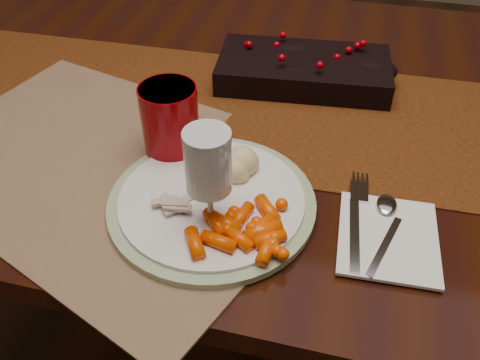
% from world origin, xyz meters
% --- Properties ---
extents(floor, '(5.00, 5.00, 0.00)m').
position_xyz_m(floor, '(0.00, 0.00, 0.00)').
color(floor, black).
rests_on(floor, ground).
extents(dining_table, '(1.80, 1.00, 0.75)m').
position_xyz_m(dining_table, '(0.00, 0.00, 0.38)').
color(dining_table, black).
rests_on(dining_table, floor).
extents(table_runner, '(1.84, 0.42, 0.00)m').
position_xyz_m(table_runner, '(-0.05, -0.05, 0.75)').
color(table_runner, '#4D2B05').
rests_on(table_runner, dining_table).
extents(centerpiece, '(0.34, 0.20, 0.07)m').
position_xyz_m(centerpiece, '(0.02, 0.07, 0.79)').
color(centerpiece, black).
rests_on(centerpiece, table_runner).
extents(placemat_main, '(0.54, 0.48, 0.00)m').
position_xyz_m(placemat_main, '(-0.18, -0.33, 0.75)').
color(placemat_main, '#926952').
rests_on(placemat_main, dining_table).
extents(placemat_second, '(0.48, 0.40, 0.00)m').
position_xyz_m(placemat_second, '(-0.33, -0.17, 0.75)').
color(placemat_second, brown).
rests_on(placemat_second, dining_table).
extents(dinner_plate, '(0.30, 0.30, 0.02)m').
position_xyz_m(dinner_plate, '(-0.06, -0.31, 0.76)').
color(dinner_plate, white).
rests_on(dinner_plate, placemat_main).
extents(baby_carrots, '(0.14, 0.13, 0.02)m').
position_xyz_m(baby_carrots, '(-0.00, -0.36, 0.78)').
color(baby_carrots, '#FC4C00').
rests_on(baby_carrots, dinner_plate).
extents(mashed_potatoes, '(0.09, 0.08, 0.04)m').
position_xyz_m(mashed_potatoes, '(-0.04, -0.26, 0.79)').
color(mashed_potatoes, '#CDBA80').
rests_on(mashed_potatoes, dinner_plate).
extents(turkey_shreds, '(0.09, 0.09, 0.02)m').
position_xyz_m(turkey_shreds, '(-0.10, -0.34, 0.78)').
color(turkey_shreds, '#DAAF8F').
rests_on(turkey_shreds, dinner_plate).
extents(napkin, '(0.14, 0.16, 0.01)m').
position_xyz_m(napkin, '(0.19, -0.31, 0.76)').
color(napkin, white).
rests_on(napkin, placemat_main).
extents(fork, '(0.04, 0.17, 0.00)m').
position_xyz_m(fork, '(0.15, -0.30, 0.76)').
color(fork, silver).
rests_on(fork, napkin).
extents(spoon, '(0.07, 0.15, 0.00)m').
position_xyz_m(spoon, '(0.19, -0.31, 0.76)').
color(spoon, silver).
rests_on(spoon, napkin).
extents(red_cup, '(0.11, 0.11, 0.12)m').
position_xyz_m(red_cup, '(-0.15, -0.21, 0.81)').
color(red_cup, '#880108').
rests_on(red_cup, placemat_main).
extents(wine_glass, '(0.06, 0.06, 0.17)m').
position_xyz_m(wine_glass, '(-0.05, -0.35, 0.83)').
color(wine_glass, '#ACB4BA').
rests_on(wine_glass, dining_table).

